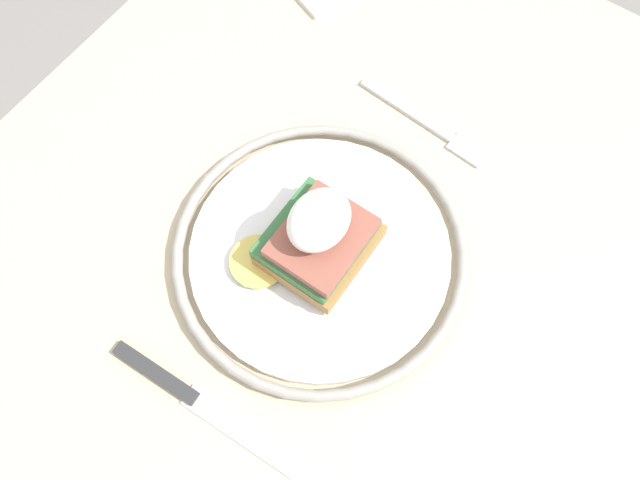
{
  "coord_description": "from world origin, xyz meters",
  "views": [
    {
      "loc": [
        0.19,
        0.11,
        1.27
      ],
      "look_at": [
        0.02,
        -0.01,
        0.78
      ],
      "focal_mm": 35.0,
      "sensor_mm": 36.0,
      "label": 1
    }
  ],
  "objects_px": {
    "fork": "(429,124)",
    "knife": "(191,397)",
    "plate": "(320,252)",
    "sandwich": "(318,236)"
  },
  "relations": [
    {
      "from": "knife",
      "to": "sandwich",
      "type": "bearing_deg",
      "value": 175.38
    },
    {
      "from": "plate",
      "to": "sandwich",
      "type": "distance_m",
      "value": 0.04
    },
    {
      "from": "plate",
      "to": "sandwich",
      "type": "relative_size",
      "value": 2.36
    },
    {
      "from": "fork",
      "to": "knife",
      "type": "relative_size",
      "value": 0.79
    },
    {
      "from": "knife",
      "to": "fork",
      "type": "bearing_deg",
      "value": 176.09
    },
    {
      "from": "plate",
      "to": "knife",
      "type": "xyz_separation_m",
      "value": [
        0.16,
        -0.01,
        -0.01
      ]
    },
    {
      "from": "plate",
      "to": "sandwich",
      "type": "bearing_deg",
      "value": -47.89
    },
    {
      "from": "fork",
      "to": "knife",
      "type": "height_order",
      "value": "knife"
    },
    {
      "from": "sandwich",
      "to": "knife",
      "type": "height_order",
      "value": "sandwich"
    },
    {
      "from": "sandwich",
      "to": "knife",
      "type": "relative_size",
      "value": 0.6
    }
  ]
}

